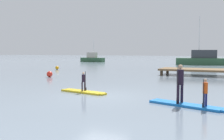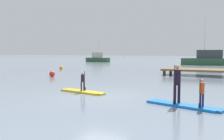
# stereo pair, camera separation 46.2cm
# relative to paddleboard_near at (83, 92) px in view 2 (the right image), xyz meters

# --- Properties ---
(ground_plane) EXTENTS (240.00, 240.00, 0.00)m
(ground_plane) POSITION_rel_paddleboard_near_xyz_m (1.39, -0.51, -0.05)
(ground_plane) COLOR gray
(paddleboard_near) EXTENTS (3.04, 1.22, 0.10)m
(paddleboard_near) POSITION_rel_paddleboard_near_xyz_m (0.00, 0.00, 0.00)
(paddleboard_near) COLOR gold
(paddleboard_near) RESTS_ON ground
(paddler_child_solo) EXTENTS (0.22, 0.38, 1.11)m
(paddler_child_solo) POSITION_rel_paddleboard_near_xyz_m (-0.00, 0.01, 0.65)
(paddler_child_solo) COLOR black
(paddler_child_solo) RESTS_ON paddleboard_near
(paddleboard_far) EXTENTS (3.39, 1.60, 0.10)m
(paddleboard_far) POSITION_rel_paddleboard_near_xyz_m (5.93, -1.43, 0.00)
(paddleboard_far) COLOR blue
(paddleboard_far) RESTS_ON ground
(paddler_adult) EXTENTS (0.37, 0.51, 1.67)m
(paddler_adult) POSITION_rel_paddleboard_near_xyz_m (5.63, -1.35, 1.01)
(paddler_adult) COLOR black
(paddler_adult) RESTS_ON paddleboard_far
(paddler_child_front) EXTENTS (0.25, 0.39, 1.14)m
(paddler_child_front) POSITION_rel_paddleboard_near_xyz_m (6.69, -1.68, 0.69)
(paddler_child_front) COLOR #19194C
(paddler_child_front) RESTS_ON paddleboard_far
(fishing_boat_white_large) EXTENTS (9.80, 3.42, 8.36)m
(fishing_boat_white_large) POSITION_rel_paddleboard_near_xyz_m (3.11, 35.07, 0.87)
(fishing_boat_white_large) COLOR #2D5638
(fishing_boat_white_large) RESTS_ON ground
(fishing_boat_green_midground) EXTENTS (5.68, 1.97, 4.70)m
(fishing_boat_green_midground) POSITION_rel_paddleboard_near_xyz_m (-20.51, 38.49, 0.69)
(fishing_boat_green_midground) COLOR #2D5638
(fishing_boat_green_midground) RESTS_ON ground
(floating_dock) EXTENTS (9.73, 3.14, 0.65)m
(floating_dock) POSITION_rel_paddleboard_near_xyz_m (5.87, 13.87, 0.50)
(floating_dock) COLOR brown
(floating_dock) RESTS_ON ground
(mooring_buoy_near) EXTENTS (0.53, 0.53, 0.53)m
(mooring_buoy_near) POSITION_rel_paddleboard_near_xyz_m (-7.52, 6.70, 0.22)
(mooring_buoy_near) COLOR red
(mooring_buoy_near) RESTS_ON ground
(mooring_buoy_mid) EXTENTS (0.45, 0.45, 0.45)m
(mooring_buoy_mid) POSITION_rel_paddleboard_near_xyz_m (-12.90, 15.22, 0.18)
(mooring_buoy_mid) COLOR orange
(mooring_buoy_mid) RESTS_ON ground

